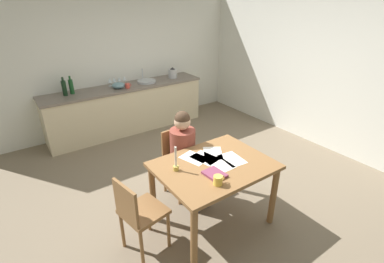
# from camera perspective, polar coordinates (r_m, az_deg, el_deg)

# --- Properties ---
(ground_plane) EXTENTS (5.20, 5.20, 0.04)m
(ground_plane) POSITION_cam_1_polar(r_m,az_deg,el_deg) (4.12, 0.22, -10.60)
(ground_plane) COLOR #7A6B56
(wall_back) EXTENTS (5.20, 0.12, 2.60)m
(wall_back) POSITION_cam_1_polar(r_m,az_deg,el_deg) (5.77, -15.26, 13.53)
(wall_back) COLOR silver
(wall_back) RESTS_ON ground
(wall_right) EXTENTS (0.12, 5.20, 2.60)m
(wall_right) POSITION_cam_1_polar(r_m,az_deg,el_deg) (5.39, 23.95, 11.49)
(wall_right) COLOR silver
(wall_right) RESTS_ON ground
(kitchen_counter) EXTENTS (3.06, 0.64, 0.90)m
(kitchen_counter) POSITION_cam_1_polar(r_m,az_deg,el_deg) (5.67, -12.97, 4.62)
(kitchen_counter) COLOR beige
(kitchen_counter) RESTS_ON ground
(dining_table) EXTENTS (1.22, 0.94, 0.79)m
(dining_table) POSITION_cam_1_polar(r_m,az_deg,el_deg) (3.12, 4.41, -8.41)
(dining_table) COLOR olive
(dining_table) RESTS_ON ground
(chair_at_table) EXTENTS (0.42, 0.42, 0.89)m
(chair_at_table) POSITION_cam_1_polar(r_m,az_deg,el_deg) (3.70, -2.57, -5.56)
(chair_at_table) COLOR olive
(chair_at_table) RESTS_ON ground
(person_seated) EXTENTS (0.34, 0.60, 1.19)m
(person_seated) POSITION_cam_1_polar(r_m,az_deg,el_deg) (3.51, -1.24, -4.09)
(person_seated) COLOR brown
(person_seated) RESTS_ON ground
(chair_side_empty) EXTENTS (0.46, 0.46, 0.88)m
(chair_side_empty) POSITION_cam_1_polar(r_m,az_deg,el_deg) (2.93, -10.80, -15.82)
(chair_side_empty) COLOR olive
(chair_side_empty) RESTS_ON ground
(coffee_mug) EXTENTS (0.13, 0.09, 0.10)m
(coffee_mug) POSITION_cam_1_polar(r_m,az_deg,el_deg) (2.73, 5.33, -9.81)
(coffee_mug) COLOR #F2CC4C
(coffee_mug) RESTS_ON dining_table
(candlestick) EXTENTS (0.06, 0.06, 0.27)m
(candlestick) POSITION_cam_1_polar(r_m,az_deg,el_deg) (2.91, -3.29, -6.58)
(candlestick) COLOR gold
(candlestick) RESTS_ON dining_table
(book_magazine) EXTENTS (0.19, 0.23, 0.03)m
(book_magazine) POSITION_cam_1_polar(r_m,az_deg,el_deg) (2.88, 4.61, -8.60)
(book_magazine) COLOR #833A57
(book_magazine) RESTS_ON dining_table
(paper_letter) EXTENTS (0.28, 0.34, 0.00)m
(paper_letter) POSITION_cam_1_polar(r_m,az_deg,el_deg) (3.16, 0.46, -5.38)
(paper_letter) COLOR white
(paper_letter) RESTS_ON dining_table
(paper_bill) EXTENTS (0.24, 0.31, 0.00)m
(paper_bill) POSITION_cam_1_polar(r_m,az_deg,el_deg) (3.17, 8.15, -5.55)
(paper_bill) COLOR white
(paper_bill) RESTS_ON dining_table
(paper_envelope) EXTENTS (0.34, 0.36, 0.00)m
(paper_envelope) POSITION_cam_1_polar(r_m,az_deg,el_deg) (3.26, 4.25, -4.38)
(paper_envelope) COLOR white
(paper_envelope) RESTS_ON dining_table
(paper_receipt) EXTENTS (0.27, 0.34, 0.00)m
(paper_receipt) POSITION_cam_1_polar(r_m,az_deg,el_deg) (3.16, 2.61, -5.37)
(paper_receipt) COLOR white
(paper_receipt) RESTS_ON dining_table
(paper_notice) EXTENTS (0.21, 0.30, 0.00)m
(paper_notice) POSITION_cam_1_polar(r_m,az_deg,el_deg) (3.06, 5.71, -6.62)
(paper_notice) COLOR white
(paper_notice) RESTS_ON dining_table
(sink_unit) EXTENTS (0.36, 0.36, 0.24)m
(sink_unit) POSITION_cam_1_polar(r_m,az_deg,el_deg) (5.70, -9.23, 10.05)
(sink_unit) COLOR #B2B7BC
(sink_unit) RESTS_ON kitchen_counter
(bottle_oil) EXTENTS (0.08, 0.08, 0.32)m
(bottle_oil) POSITION_cam_1_polar(r_m,az_deg,el_deg) (5.27, -24.49, 8.07)
(bottle_oil) COLOR black
(bottle_oil) RESTS_ON kitchen_counter
(bottle_vinegar) EXTENTS (0.07, 0.07, 0.31)m
(bottle_vinegar) POSITION_cam_1_polar(r_m,az_deg,el_deg) (5.32, -23.29, 8.41)
(bottle_vinegar) COLOR #194C23
(bottle_vinegar) RESTS_ON kitchen_counter
(mixing_bowl) EXTENTS (0.24, 0.24, 0.11)m
(mixing_bowl) POSITION_cam_1_polar(r_m,az_deg,el_deg) (5.41, -14.70, 9.05)
(mixing_bowl) COLOR #668C99
(mixing_bowl) RESTS_ON kitchen_counter
(stovetop_kettle) EXTENTS (0.18, 0.18, 0.22)m
(stovetop_kettle) POSITION_cam_1_polar(r_m,az_deg,el_deg) (5.96, -3.96, 11.72)
(stovetop_kettle) COLOR #B7BABF
(stovetop_kettle) RESTS_ON kitchen_counter
(wine_glass_near_sink) EXTENTS (0.07, 0.07, 0.15)m
(wine_glass_near_sink) POSITION_cam_1_polar(r_m,az_deg,el_deg) (5.66, -13.57, 10.46)
(wine_glass_near_sink) COLOR silver
(wine_glass_near_sink) RESTS_ON kitchen_counter
(wine_glass_by_kettle) EXTENTS (0.07, 0.07, 0.15)m
(wine_glass_by_kettle) POSITION_cam_1_polar(r_m,az_deg,el_deg) (5.62, -14.55, 10.26)
(wine_glass_by_kettle) COLOR silver
(wine_glass_by_kettle) RESTS_ON kitchen_counter
(wine_glass_back_left) EXTENTS (0.07, 0.07, 0.15)m
(wine_glass_back_left) POSITION_cam_1_polar(r_m,az_deg,el_deg) (5.59, -15.49, 10.07)
(wine_glass_back_left) COLOR silver
(wine_glass_back_left) RESTS_ON kitchen_counter
(wine_glass_back_right) EXTENTS (0.07, 0.07, 0.15)m
(wine_glass_back_right) POSITION_cam_1_polar(r_m,az_deg,el_deg) (5.56, -16.37, 9.88)
(wine_glass_back_right) COLOR silver
(wine_glass_back_right) RESTS_ON kitchen_counter
(teacup_on_counter) EXTENTS (0.12, 0.08, 0.09)m
(teacup_on_counter) POSITION_cam_1_polar(r_m,az_deg,el_deg) (5.38, -12.94, 9.05)
(teacup_on_counter) COLOR #D84C3F
(teacup_on_counter) RESTS_ON kitchen_counter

